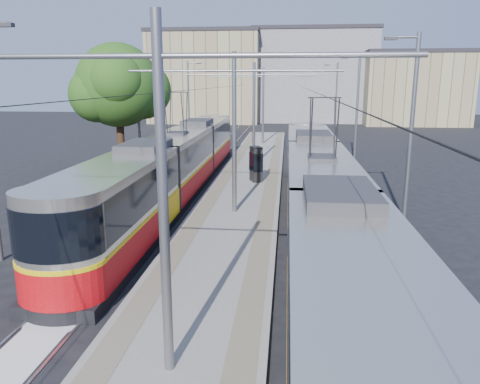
# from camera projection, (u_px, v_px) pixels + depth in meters

# --- Properties ---
(ground) EXTENTS (160.00, 160.00, 0.00)m
(ground) POSITION_uv_depth(u_px,v_px,m) (204.00, 295.00, 13.59)
(ground) COLOR black
(ground) RESTS_ON ground
(platform) EXTENTS (4.00, 50.00, 0.30)m
(platform) POSITION_uv_depth(u_px,v_px,m) (250.00, 176.00, 30.01)
(platform) COLOR gray
(platform) RESTS_ON ground
(tactile_strip_left) EXTENTS (0.70, 50.00, 0.01)m
(tactile_strip_left) POSITION_uv_depth(u_px,v_px,m) (228.00, 173.00, 30.12)
(tactile_strip_left) COLOR gray
(tactile_strip_left) RESTS_ON platform
(tactile_strip_right) EXTENTS (0.70, 50.00, 0.01)m
(tactile_strip_right) POSITION_uv_depth(u_px,v_px,m) (273.00, 174.00, 29.83)
(tactile_strip_right) COLOR gray
(tactile_strip_right) RESTS_ON platform
(rails) EXTENTS (8.71, 70.00, 0.03)m
(rails) POSITION_uv_depth(u_px,v_px,m) (250.00, 178.00, 30.04)
(rails) COLOR gray
(rails) RESTS_ON ground
(track_arrow) EXTENTS (1.20, 5.00, 0.01)m
(track_arrow) POSITION_uv_depth(u_px,v_px,m) (31.00, 345.00, 11.03)
(track_arrow) COLOR silver
(track_arrow) RESTS_ON ground
(tram_left) EXTENTS (2.43, 29.10, 5.50)m
(tram_left) POSITION_uv_depth(u_px,v_px,m) (178.00, 163.00, 25.51)
(tram_left) COLOR black
(tram_left) RESTS_ON ground
(tram_right) EXTENTS (2.43, 30.58, 5.50)m
(tram_right) POSITION_uv_depth(u_px,v_px,m) (320.00, 197.00, 17.46)
(tram_right) COLOR black
(tram_right) RESTS_ON ground
(catenary) EXTENTS (9.20, 70.00, 7.00)m
(catenary) POSITION_uv_depth(u_px,v_px,m) (247.00, 109.00, 26.24)
(catenary) COLOR slate
(catenary) RESTS_ON platform
(street_lamps) EXTENTS (15.18, 38.22, 8.00)m
(street_lamps) POSITION_uv_depth(u_px,v_px,m) (255.00, 109.00, 32.95)
(street_lamps) COLOR slate
(street_lamps) RESTS_ON ground
(shelter) EXTENTS (0.87, 1.08, 2.06)m
(shelter) POSITION_uv_depth(u_px,v_px,m) (256.00, 163.00, 27.42)
(shelter) COLOR black
(shelter) RESTS_ON platform
(tree) EXTENTS (5.82, 5.38, 8.45)m
(tree) POSITION_uv_depth(u_px,v_px,m) (124.00, 87.00, 29.82)
(tree) COLOR #382314
(tree) RESTS_ON ground
(building_left) EXTENTS (16.32, 12.24, 13.30)m
(building_left) POSITION_uv_depth(u_px,v_px,m) (207.00, 77.00, 71.11)
(building_left) COLOR tan
(building_left) RESTS_ON ground
(building_centre) EXTENTS (18.36, 14.28, 13.75)m
(building_centre) POSITION_uv_depth(u_px,v_px,m) (312.00, 76.00, 73.36)
(building_centre) COLOR gray
(building_centre) RESTS_ON ground
(building_right) EXTENTS (14.28, 10.20, 10.22)m
(building_right) POSITION_uv_depth(u_px,v_px,m) (413.00, 88.00, 66.60)
(building_right) COLOR tan
(building_right) RESTS_ON ground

